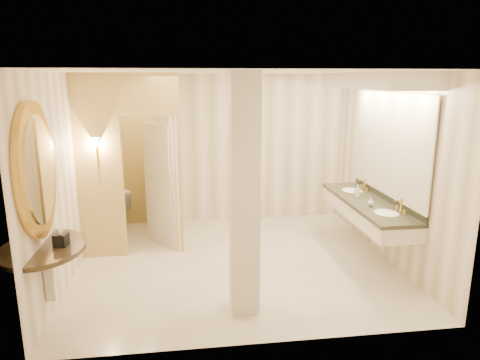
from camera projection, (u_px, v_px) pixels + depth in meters
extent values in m
plane|color=white|center=(236.00, 262.00, 6.26)|extent=(4.50, 4.50, 0.00)
plane|color=white|center=(235.00, 72.00, 5.63)|extent=(4.50, 4.50, 0.00)
cube|color=#F1E2D0|center=(222.00, 149.00, 7.87)|extent=(4.50, 0.02, 2.70)
cube|color=#F1E2D0|center=(262.00, 217.00, 4.02)|extent=(4.50, 0.02, 2.70)
cube|color=#F1E2D0|center=(67.00, 177.00, 5.66)|extent=(0.02, 4.00, 2.70)
cube|color=#F1E2D0|center=(388.00, 168.00, 6.24)|extent=(0.02, 4.00, 2.70)
cube|color=#DAC872|center=(178.00, 157.00, 7.05)|extent=(0.10, 1.50, 2.70)
cube|color=#DAC872|center=(99.00, 168.00, 6.18)|extent=(0.65, 0.10, 2.70)
cube|color=#DAC872|center=(147.00, 94.00, 6.03)|extent=(0.80, 0.10, 0.60)
cube|color=silver|center=(162.00, 182.00, 6.65)|extent=(0.56, 0.64, 2.10)
cylinder|color=gold|center=(97.00, 156.00, 6.07)|extent=(0.03, 0.03, 0.30)
cone|color=silver|center=(96.00, 142.00, 6.02)|extent=(0.14, 0.14, 0.14)
cube|color=silver|center=(367.00, 210.00, 6.30)|extent=(0.60, 2.18, 0.24)
cube|color=black|center=(368.00, 202.00, 6.27)|extent=(0.64, 2.22, 0.05)
cube|color=black|center=(386.00, 197.00, 6.29)|extent=(0.03, 2.18, 0.10)
ellipsoid|color=white|center=(386.00, 216.00, 5.70)|extent=(0.40, 0.44, 0.15)
cylinder|color=gold|center=(401.00, 206.00, 5.70)|extent=(0.03, 0.03, 0.22)
ellipsoid|color=white|center=(352.00, 193.00, 6.84)|extent=(0.40, 0.44, 0.15)
cylinder|color=gold|center=(365.00, 185.00, 6.84)|extent=(0.03, 0.03, 0.22)
cube|color=white|center=(390.00, 144.00, 6.11)|extent=(0.03, 2.18, 1.40)
cube|color=silver|center=(376.00, 81.00, 5.87)|extent=(0.75, 2.38, 0.22)
cylinder|color=black|center=(43.00, 249.00, 4.55)|extent=(1.10, 1.10, 0.05)
cube|color=silver|center=(50.00, 274.00, 4.63)|extent=(0.10, 0.10, 0.60)
cylinder|color=gold|center=(36.00, 171.00, 4.36)|extent=(0.07, 1.10, 1.10)
cylinder|color=white|center=(40.00, 171.00, 4.37)|extent=(0.02, 0.88, 0.88)
cube|color=silver|center=(244.00, 197.00, 4.68)|extent=(0.31, 0.31, 2.70)
cube|color=black|center=(61.00, 240.00, 4.55)|extent=(0.16, 0.16, 0.13)
imported|color=white|center=(117.00, 208.00, 7.61)|extent=(0.62, 0.83, 0.75)
imported|color=beige|center=(357.00, 190.00, 6.58)|extent=(0.07, 0.07, 0.13)
imported|color=silver|center=(371.00, 202.00, 5.99)|extent=(0.09, 0.09, 0.11)
imported|color=#C6B28C|center=(358.00, 191.00, 6.41)|extent=(0.08, 0.08, 0.19)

